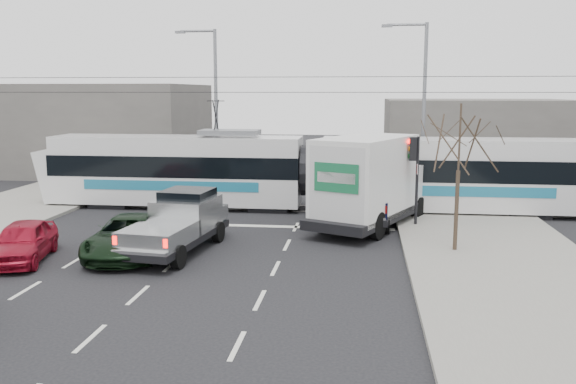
# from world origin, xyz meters

# --- Properties ---
(ground) EXTENTS (120.00, 120.00, 0.00)m
(ground) POSITION_xyz_m (0.00, 0.00, 0.00)
(ground) COLOR black
(ground) RESTS_ON ground
(sidewalk_right) EXTENTS (6.00, 60.00, 0.15)m
(sidewalk_right) POSITION_xyz_m (9.00, 0.00, 0.07)
(sidewalk_right) COLOR gray
(sidewalk_right) RESTS_ON ground
(rails) EXTENTS (60.00, 1.60, 0.03)m
(rails) POSITION_xyz_m (0.00, 10.00, 0.01)
(rails) COLOR #33302D
(rails) RESTS_ON ground
(building_left) EXTENTS (14.00, 10.00, 6.00)m
(building_left) POSITION_xyz_m (-14.00, 22.00, 3.00)
(building_left) COLOR #65605C
(building_left) RESTS_ON ground
(building_right) EXTENTS (12.00, 10.00, 5.00)m
(building_right) POSITION_xyz_m (12.00, 24.00, 2.50)
(building_right) COLOR #65605C
(building_right) RESTS_ON ground
(bare_tree) EXTENTS (2.40, 2.40, 5.00)m
(bare_tree) POSITION_xyz_m (7.60, 2.50, 3.79)
(bare_tree) COLOR #47382B
(bare_tree) RESTS_ON ground
(traffic_signal) EXTENTS (0.44, 0.44, 3.60)m
(traffic_signal) POSITION_xyz_m (6.47, 6.50, 2.74)
(traffic_signal) COLOR black
(traffic_signal) RESTS_ON ground
(street_lamp_near) EXTENTS (2.38, 0.25, 9.00)m
(street_lamp_near) POSITION_xyz_m (7.31, 14.00, 5.11)
(street_lamp_near) COLOR slate
(street_lamp_near) RESTS_ON ground
(street_lamp_far) EXTENTS (2.38, 0.25, 9.00)m
(street_lamp_far) POSITION_xyz_m (-4.19, 16.00, 5.11)
(street_lamp_far) COLOR slate
(street_lamp_far) RESTS_ON ground
(catenary) EXTENTS (60.00, 0.20, 7.00)m
(catenary) POSITION_xyz_m (0.00, 10.00, 3.88)
(catenary) COLOR black
(catenary) RESTS_ON ground
(tram) EXTENTS (24.98, 2.58, 5.10)m
(tram) POSITION_xyz_m (1.98, 9.79, 1.81)
(tram) COLOR silver
(tram) RESTS_ON ground
(silver_pickup) EXTENTS (2.60, 5.84, 2.05)m
(silver_pickup) POSITION_xyz_m (-1.96, 1.85, 1.02)
(silver_pickup) COLOR black
(silver_pickup) RESTS_ON ground
(box_truck) EXTENTS (5.46, 7.90, 3.75)m
(box_truck) POSITION_xyz_m (4.77, 6.52, 1.85)
(box_truck) COLOR black
(box_truck) RESTS_ON ground
(navy_pickup) EXTENTS (2.28, 5.39, 2.23)m
(navy_pickup) POSITION_xyz_m (4.55, 7.34, 1.10)
(navy_pickup) COLOR black
(navy_pickup) RESTS_ON ground
(green_car) EXTENTS (2.70, 5.04, 1.34)m
(green_car) POSITION_xyz_m (-3.48, 0.95, 0.67)
(green_car) COLOR black
(green_car) RESTS_ON ground
(red_car) EXTENTS (2.43, 4.16, 1.33)m
(red_car) POSITION_xyz_m (-6.70, -0.15, 0.66)
(red_car) COLOR maroon
(red_car) RESTS_ON ground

